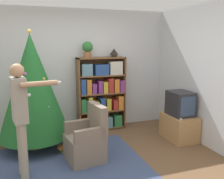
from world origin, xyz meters
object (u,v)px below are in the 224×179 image
(bookshelf, at_px, (102,95))
(standing_person, at_px, (21,112))
(armchair, at_px, (87,141))
(television, at_px, (180,103))
(christmas_tree, at_px, (32,86))
(table_lamp, at_px, (114,52))
(potted_plant, at_px, (88,48))

(bookshelf, distance_m, standing_person, 2.26)
(armchair, bearing_deg, standing_person, -87.03)
(armchair, height_order, standing_person, standing_person)
(bookshelf, bearing_deg, armchair, -116.26)
(television, relative_size, standing_person, 0.30)
(christmas_tree, relative_size, table_lamp, 10.64)
(television, bearing_deg, christmas_tree, 168.41)
(television, distance_m, armchair, 2.00)
(bookshelf, relative_size, armchair, 1.73)
(standing_person, bearing_deg, table_lamp, 119.80)
(armchair, height_order, table_lamp, table_lamp)
(bookshelf, height_order, potted_plant, potted_plant)
(christmas_tree, relative_size, potted_plant, 6.47)
(television, xyz_separation_m, christmas_tree, (-2.71, 0.56, 0.40))
(bookshelf, relative_size, standing_person, 0.98)
(armchair, relative_size, standing_person, 0.56)
(standing_person, xyz_separation_m, potted_plant, (1.35, 1.55, 0.82))
(standing_person, distance_m, potted_plant, 2.21)
(bookshelf, height_order, television, bookshelf)
(bookshelf, distance_m, potted_plant, 1.05)
(christmas_tree, xyz_separation_m, table_lamp, (1.73, 0.54, 0.56))
(television, bearing_deg, bookshelf, 139.49)
(bookshelf, distance_m, television, 1.67)
(television, xyz_separation_m, standing_person, (-2.92, -0.46, 0.23))
(armchair, bearing_deg, christmas_tree, -144.84)
(potted_plant, distance_m, table_lamp, 0.59)
(christmas_tree, height_order, potted_plant, christmas_tree)
(standing_person, bearing_deg, christmas_tree, 159.68)
(potted_plant, bearing_deg, television, -35.00)
(television, height_order, christmas_tree, christmas_tree)
(television, height_order, potted_plant, potted_plant)
(armchair, bearing_deg, television, 89.93)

